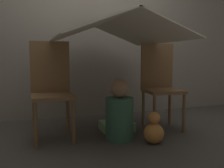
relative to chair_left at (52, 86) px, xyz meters
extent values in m
plane|color=#47423D|center=(0.64, -0.24, -0.55)|extent=(8.80, 8.80, 0.00)
cube|color=gray|center=(0.64, 0.93, 0.70)|extent=(7.00, 0.05, 2.50)
cylinder|color=brown|center=(-0.18, -0.27, -0.33)|extent=(0.04, 0.04, 0.44)
cylinder|color=brown|center=(0.18, -0.26, -0.33)|extent=(0.04, 0.04, 0.44)
cylinder|color=brown|center=(-0.18, 0.09, -0.33)|extent=(0.04, 0.04, 0.44)
cylinder|color=brown|center=(0.18, 0.09, -0.33)|extent=(0.04, 0.04, 0.44)
cube|color=brown|center=(0.00, -0.09, -0.09)|extent=(0.42, 0.42, 0.04)
cube|color=brown|center=(0.00, 0.11, 0.20)|extent=(0.41, 0.03, 0.55)
cylinder|color=brown|center=(1.08, -0.25, -0.33)|extent=(0.04, 0.04, 0.44)
cylinder|color=brown|center=(1.44, -0.28, -0.33)|extent=(0.04, 0.04, 0.44)
cylinder|color=brown|center=(1.12, 0.11, -0.33)|extent=(0.04, 0.04, 0.44)
cylinder|color=brown|center=(1.47, 0.07, -0.33)|extent=(0.04, 0.04, 0.44)
cube|color=brown|center=(1.28, -0.09, -0.09)|extent=(0.45, 0.45, 0.04)
cube|color=brown|center=(1.30, 0.11, 0.20)|extent=(0.42, 0.07, 0.55)
cube|color=silver|center=(0.32, -0.09, 0.59)|extent=(0.64, 1.43, 0.25)
cube|color=silver|center=(0.96, -0.09, 0.59)|extent=(0.64, 1.43, 0.25)
cube|color=silver|center=(0.64, -0.09, 0.71)|extent=(0.04, 1.43, 0.01)
cylinder|color=#38664C|center=(0.66, -0.27, -0.33)|extent=(0.29, 0.29, 0.44)
sphere|color=#9E7556|center=(0.66, -0.27, -0.02)|extent=(0.19, 0.19, 0.19)
cube|color=#7FB27F|center=(0.75, 0.05, -0.50)|extent=(0.37, 0.30, 0.10)
sphere|color=#D88C3F|center=(0.94, -0.50, -0.45)|extent=(0.20, 0.20, 0.20)
sphere|color=#D88C3F|center=(0.94, -0.50, -0.30)|extent=(0.12, 0.12, 0.12)
camera|label=1|loc=(-0.24, -2.65, 0.29)|focal=40.00mm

